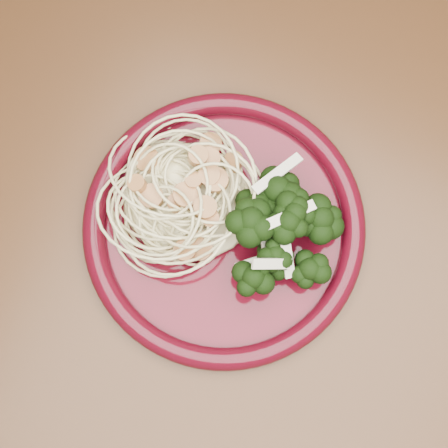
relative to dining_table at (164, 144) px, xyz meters
name	(u,v)px	position (x,y,z in m)	size (l,w,h in m)	color
dining_table	(164,144)	(0.00, 0.00, 0.00)	(1.20, 0.80, 0.75)	#472814
dinner_plate	(224,226)	(0.11, -0.07, 0.11)	(0.30, 0.30, 0.02)	#440712
spaghetti_pile	(187,198)	(0.07, -0.07, 0.12)	(0.12, 0.11, 0.03)	beige
scallop_cluster	(185,188)	(0.07, -0.07, 0.15)	(0.11, 0.11, 0.04)	#B57D48
broccoli_pile	(271,255)	(0.16, -0.08, 0.13)	(0.08, 0.14, 0.05)	black
onion_garnish	(274,249)	(0.16, -0.08, 0.16)	(0.06, 0.09, 0.05)	beige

